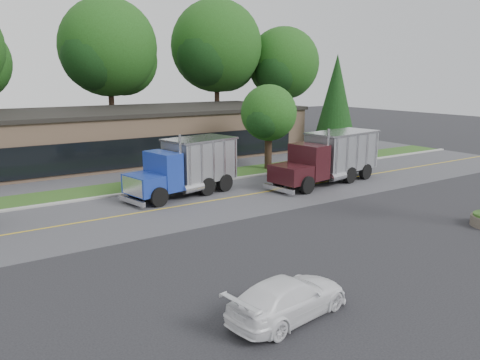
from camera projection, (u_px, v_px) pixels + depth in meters
The scene contains 15 objects.
ground at pixel (290, 254), 19.13m from camera, with size 140.00×140.00×0.00m, color #2D2D31.
road at pixel (189, 205), 26.48m from camera, with size 60.00×8.00×0.02m, color #5A5A5F.
center_line at pixel (189, 205), 26.48m from camera, with size 60.00×0.12×0.01m, color gold.
curb at pixel (159, 190), 29.91m from camera, with size 60.00×0.30×0.12m, color #9E9E99.
grass_verge at pixel (148, 185), 31.37m from camera, with size 60.00×3.40×0.03m, color #2D4E1A.
far_parking at pixel (123, 172), 35.46m from camera, with size 60.00×7.00×0.02m, color #5A5A5F.
strip_mall at pixel (120, 136), 40.98m from camera, with size 32.00×12.00×4.00m, color tan.
tree_far_c at pixel (110, 52), 47.14m from camera, with size 10.37×9.76×14.79m.
tree_far_d at pixel (217, 51), 52.66m from camera, with size 10.85×10.21×15.47m.
tree_far_e at pixel (284, 67), 55.64m from camera, with size 8.96×8.43×12.78m.
evergreen_right at pixel (336, 99), 43.42m from camera, with size 4.00×4.00×9.10m.
tree_verge at pixel (269, 116), 35.90m from camera, with size 4.57×4.30×6.51m.
dump_truck_blue at pixel (188, 165), 28.52m from camera, with size 7.39×3.94×3.36m.
dump_truck_maroon at pixel (331, 156), 31.75m from camera, with size 9.07×3.79×3.36m.
rally_car at pixel (289, 298), 14.08m from camera, with size 1.73×4.25×1.23m, color white.
Camera 1 is at (-11.58, -13.93, 7.16)m, focal length 35.00 mm.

